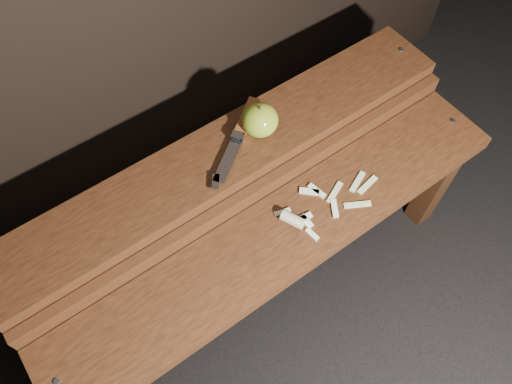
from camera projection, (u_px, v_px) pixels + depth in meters
ground at (267, 282)px, 1.52m from camera, size 60.00×60.00×0.00m
bench_front_tier at (285, 248)px, 1.20m from camera, size 1.20×0.20×0.42m
bench_rear_tier at (231, 170)px, 1.24m from camera, size 1.20×0.21×0.50m
apple at (260, 120)px, 1.16m from camera, size 0.09×0.09×0.09m
knife at (242, 128)px, 1.19m from camera, size 0.24×0.17×0.02m
apple_scraps at (311, 210)px, 1.17m from camera, size 0.27×0.14×0.03m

